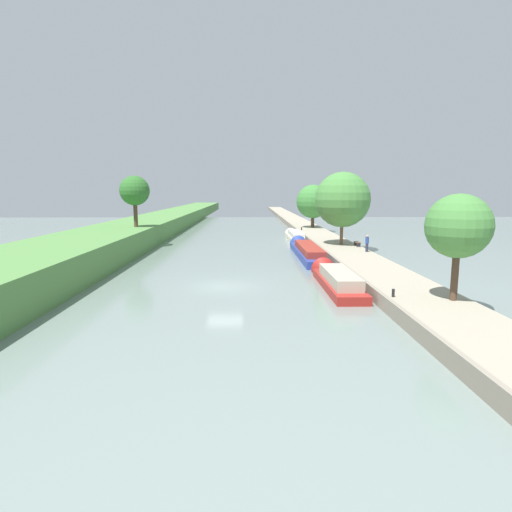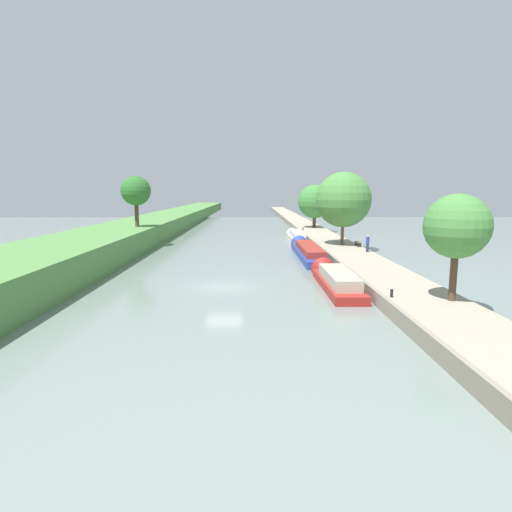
# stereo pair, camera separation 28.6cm
# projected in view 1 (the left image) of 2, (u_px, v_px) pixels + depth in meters

# --- Properties ---
(ground_plane) EXTENTS (160.00, 160.00, 0.00)m
(ground_plane) POSITION_uv_depth(u_px,v_px,m) (225.00, 287.00, 29.54)
(ground_plane) COLOR slate
(left_grassy_bank) EXTENTS (8.50, 260.00, 2.48)m
(left_grassy_bank) POSITION_uv_depth(u_px,v_px,m) (27.00, 270.00, 29.10)
(left_grassy_bank) COLOR #518442
(left_grassy_bank) RESTS_ON ground_plane
(right_towpath) EXTENTS (4.34, 260.00, 0.82)m
(right_towpath) POSITION_uv_depth(u_px,v_px,m) (389.00, 280.00, 29.69)
(right_towpath) COLOR #9E937F
(right_towpath) RESTS_ON ground_plane
(stone_quay) EXTENTS (0.25, 260.00, 0.87)m
(stone_quay) POSITION_uv_depth(u_px,v_px,m) (356.00, 280.00, 29.64)
(stone_quay) COLOR gray
(stone_quay) RESTS_ON ground_plane
(narrowboat_red) EXTENTS (2.07, 10.46, 2.00)m
(narrowboat_red) POSITION_uv_depth(u_px,v_px,m) (335.00, 279.00, 29.74)
(narrowboat_red) COLOR maroon
(narrowboat_red) RESTS_ON ground_plane
(narrowboat_blue) EXTENTS (2.13, 15.41, 2.03)m
(narrowboat_blue) POSITION_uv_depth(u_px,v_px,m) (307.00, 251.00, 43.50)
(narrowboat_blue) COLOR #283D93
(narrowboat_blue) RESTS_ON ground_plane
(narrowboat_cream) EXTENTS (1.80, 12.03, 1.85)m
(narrowboat_cream) POSITION_uv_depth(u_px,v_px,m) (295.00, 236.00, 57.81)
(narrowboat_cream) COLOR beige
(narrowboat_cream) RESTS_ON ground_plane
(tree_rightbank_near) EXTENTS (3.41, 3.41, 5.71)m
(tree_rightbank_near) POSITION_uv_depth(u_px,v_px,m) (458.00, 227.00, 22.08)
(tree_rightbank_near) COLOR #4C3828
(tree_rightbank_near) RESTS_ON right_towpath
(tree_rightbank_midnear) EXTENTS (6.03, 6.03, 7.93)m
(tree_rightbank_midnear) POSITION_uv_depth(u_px,v_px,m) (342.00, 200.00, 45.87)
(tree_rightbank_midnear) COLOR brown
(tree_rightbank_midnear) RESTS_ON right_towpath
(tree_rightbank_midfar) EXTENTS (5.37, 5.37, 6.89)m
(tree_rightbank_midfar) POSITION_uv_depth(u_px,v_px,m) (313.00, 202.00, 67.68)
(tree_rightbank_midfar) COLOR #4C3828
(tree_rightbank_midfar) RESTS_ON right_towpath
(tree_leftbank_downstream) EXTENTS (3.45, 3.45, 5.97)m
(tree_leftbank_downstream) POSITION_uv_depth(u_px,v_px,m) (135.00, 191.00, 48.86)
(tree_leftbank_downstream) COLOR #4C3828
(tree_leftbank_downstream) RESTS_ON left_grassy_bank
(person_walking) EXTENTS (0.34, 0.34, 1.66)m
(person_walking) POSITION_uv_depth(u_px,v_px,m) (367.00, 243.00, 40.69)
(person_walking) COLOR #282D42
(person_walking) RESTS_ON right_towpath
(mooring_bollard_near) EXTENTS (0.16, 0.16, 0.45)m
(mooring_bollard_near) POSITION_uv_depth(u_px,v_px,m) (393.00, 293.00, 23.34)
(mooring_bollard_near) COLOR black
(mooring_bollard_near) RESTS_ON right_towpath
(mooring_bollard_far) EXTENTS (0.16, 0.16, 0.45)m
(mooring_bollard_far) POSITION_uv_depth(u_px,v_px,m) (302.00, 229.00, 63.39)
(mooring_bollard_far) COLOR black
(mooring_bollard_far) RESTS_ON right_towpath
(park_bench) EXTENTS (0.44, 1.50, 0.47)m
(park_bench) POSITION_uv_depth(u_px,v_px,m) (357.00, 243.00, 44.85)
(park_bench) COLOR #333338
(park_bench) RESTS_ON right_towpath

